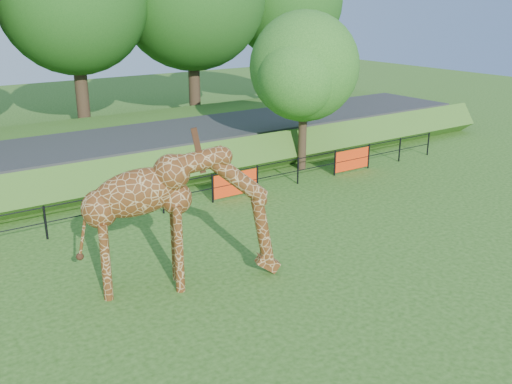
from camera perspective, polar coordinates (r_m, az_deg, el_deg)
ground at (r=14.09m, az=5.46°, el=-11.64°), size 90.00×90.00×0.00m
giraffe at (r=14.54m, az=-7.40°, el=-2.66°), size 5.19×2.61×3.69m
perimeter_fence at (r=20.07m, az=-9.28°, el=-0.64°), size 28.07×0.10×1.10m
embankment at (r=26.76m, az=-16.32°, el=3.93°), size 40.00×9.00×1.30m
road at (r=25.21m, az=-15.35°, el=4.81°), size 40.00×5.00×0.12m
visitor at (r=22.07m, az=-2.92°, el=1.80°), size 0.57×0.42×1.43m
tree_east at (r=24.61m, az=4.96°, el=12.00°), size 5.40×4.71×6.76m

